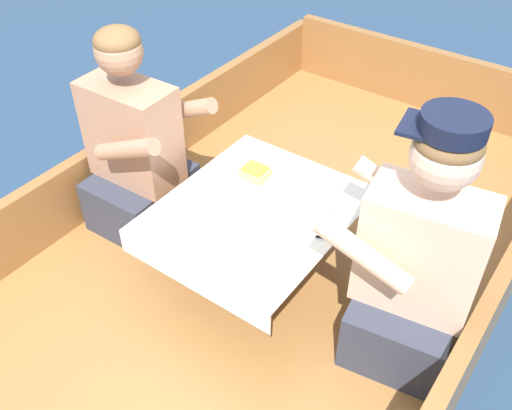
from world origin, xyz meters
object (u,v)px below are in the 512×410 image
object	(u,v)px
coffee_cup_starboard	(208,227)
coffee_cup_port	(321,203)
sandwich	(255,172)
tin_can	(231,214)
person_port	(136,153)
person_starboard	(416,265)

from	to	relation	value
coffee_cup_starboard	coffee_cup_port	bearing A→B (deg)	52.99
coffee_cup_starboard	sandwich	bearing A→B (deg)	98.00
coffee_cup_port	coffee_cup_starboard	size ratio (longest dim) A/B	1.07
coffee_cup_starboard	tin_can	size ratio (longest dim) A/B	1.37
person_port	person_starboard	xyz separation A→B (m)	(1.30, 0.05, 0.03)
person_starboard	tin_can	world-z (taller)	person_starboard
person_starboard	sandwich	xyz separation A→B (m)	(-0.77, 0.12, -0.01)
person_starboard	coffee_cup_starboard	distance (m)	0.76
coffee_cup_starboard	tin_can	xyz separation A→B (m)	(0.02, 0.11, 0.00)
person_starboard	person_port	bearing A→B (deg)	-6.67
person_port	coffee_cup_starboard	xyz separation A→B (m)	(0.58, -0.21, 0.02)
person_starboard	coffee_cup_port	xyz separation A→B (m)	(-0.44, 0.11, -0.01)
coffee_cup_port	tin_can	xyz separation A→B (m)	(-0.25, -0.26, -0.00)
person_port	coffee_cup_port	bearing A→B (deg)	8.52
person_port	person_starboard	distance (m)	1.30
person_port	coffee_cup_port	world-z (taller)	person_port
person_starboard	tin_can	xyz separation A→B (m)	(-0.69, -0.15, -0.01)
person_port	coffee_cup_starboard	world-z (taller)	person_port
sandwich	coffee_cup_port	bearing A→B (deg)	-1.87
coffee_cup_port	coffee_cup_starboard	distance (m)	0.46
person_port	sandwich	world-z (taller)	person_port
sandwich	coffee_cup_starboard	xyz separation A→B (m)	(0.05, -0.38, -0.01)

